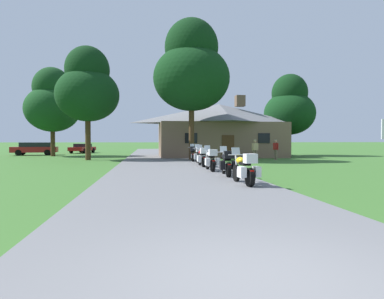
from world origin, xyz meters
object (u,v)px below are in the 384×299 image
tree_left_far (52,103)px  parked_red_suv_far_left (35,148)px  bystander_tan_shirt_beside_signpost (255,149)px  motorcycle_silver_third_in_row (211,160)px  parked_red_sedan_far_left (83,148)px  tree_left_near (88,88)px  tree_by_lodge_front (192,69)px  tree_right_of_lodge (290,107)px  motorcycle_yellow_nearest_to_camera (245,169)px  motorcycle_white_fifth_in_row (199,155)px  motorcycle_black_second_in_row (227,163)px  motorcycle_blue_farthest_in_row (193,154)px  motorcycle_red_fourth_in_row (202,157)px  bystander_red_shirt_near_lodge (276,148)px

tree_left_far → parked_red_suv_far_left: (-2.58, 2.67, -4.69)m
bystander_tan_shirt_beside_signpost → parked_red_suv_far_left: size_ratio=0.35×
motorcycle_silver_third_in_row → parked_red_sedan_far_left: bearing=112.7°
bystander_tan_shirt_beside_signpost → tree_left_near: bearing=162.8°
tree_left_near → motorcycle_silver_third_in_row: bearing=-54.6°
tree_by_lodge_front → tree_left_far: size_ratio=1.26×
tree_right_of_lodge → parked_red_suv_far_left: bearing=170.7°
parked_red_sedan_far_left → motorcycle_yellow_nearest_to_camera: bearing=-55.1°
motorcycle_yellow_nearest_to_camera → motorcycle_silver_third_in_row: size_ratio=1.00×
motorcycle_silver_third_in_row → motorcycle_white_fifth_in_row: 5.33m
motorcycle_white_fifth_in_row → tree_left_near: (-8.33, 6.14, 5.37)m
tree_by_lodge_front → parked_red_suv_far_left: 20.55m
motorcycle_black_second_in_row → tree_right_of_lodge: 22.93m
motorcycle_silver_third_in_row → parked_red_suv_far_left: (-15.48, 21.32, 0.17)m
tree_left_near → motorcycle_black_second_in_row: bearing=-58.9°
motorcycle_silver_third_in_row → motorcycle_white_fifth_in_row: same height
motorcycle_blue_farthest_in_row → parked_red_sedan_far_left: bearing=126.6°
motorcycle_red_fourth_in_row → tree_left_near: size_ratio=0.22×
parked_red_suv_far_left → motorcycle_red_fourth_in_row: bearing=-146.5°
motorcycle_silver_third_in_row → tree_left_near: 15.06m
motorcycle_silver_third_in_row → tree_left_far: size_ratio=0.23×
motorcycle_black_second_in_row → motorcycle_white_fifth_in_row: 7.81m
motorcycle_silver_third_in_row → motorcycle_red_fourth_in_row: size_ratio=1.00×
bystander_tan_shirt_beside_signpost → parked_red_suv_far_left: bystander_tan_shirt_beside_signpost is taller
motorcycle_yellow_nearest_to_camera → motorcycle_red_fourth_in_row: (-0.18, 8.27, 0.00)m
bystander_tan_shirt_beside_signpost → tree_by_lodge_front: 8.19m
bystander_tan_shirt_beside_signpost → tree_left_near: size_ratio=0.18×
motorcycle_red_fourth_in_row → bystander_red_shirt_near_lodge: (7.35, 6.91, 0.34)m
tree_left_far → bystander_tan_shirt_beside_signpost: bearing=-29.8°
motorcycle_yellow_nearest_to_camera → parked_red_sedan_far_left: size_ratio=0.46×
tree_by_lodge_front → motorcycle_silver_third_in_row: bearing=-91.6°
motorcycle_white_fifth_in_row → bystander_tan_shirt_beside_signpost: bystander_tan_shirt_beside_signpost is taller
motorcycle_silver_third_in_row → bystander_tan_shirt_beside_signpost: 9.80m
tree_left_near → bystander_red_shirt_near_lodge: bearing=-6.2°
bystander_red_shirt_near_lodge → parked_red_sedan_far_left: bearing=18.9°
motorcycle_red_fourth_in_row → bystander_tan_shirt_beside_signpost: size_ratio=1.24×
motorcycle_black_second_in_row → bystander_red_shirt_near_lodge: bearing=64.2°
bystander_tan_shirt_beside_signpost → motorcycle_yellow_nearest_to_camera: bearing=-113.6°
motorcycle_silver_third_in_row → bystander_red_shirt_near_lodge: bearing=52.5°
motorcycle_yellow_nearest_to_camera → parked_red_sedan_far_left: (-11.79, 32.44, 0.03)m
motorcycle_silver_third_in_row → parked_red_suv_far_left: size_ratio=0.44×
motorcycle_black_second_in_row → tree_left_far: (-13.16, 21.14, 4.86)m
bystander_tan_shirt_beside_signpost → parked_red_sedan_far_left: size_ratio=0.37×
motorcycle_yellow_nearest_to_camera → motorcycle_white_fifth_in_row: same height
motorcycle_red_fourth_in_row → parked_red_suv_far_left: bearing=129.4°
motorcycle_blue_farthest_in_row → tree_by_lodge_front: size_ratio=0.18×
tree_right_of_lodge → tree_left_far: size_ratio=0.96×
bystander_red_shirt_near_lodge → motorcycle_yellow_nearest_to_camera: bearing=126.0°
bystander_red_shirt_near_lodge → bystander_tan_shirt_beside_signpost: 2.67m
bystander_red_shirt_near_lodge → tree_left_far: tree_left_far is taller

